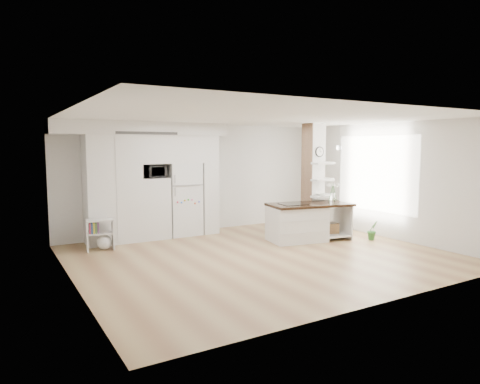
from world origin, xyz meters
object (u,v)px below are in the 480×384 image
object	(u,v)px
kitchen_island	(301,221)
bookshelf	(101,236)
floor_plant_a	(372,230)
refrigerator	(183,199)

from	to	relation	value
kitchen_island	bookshelf	world-z (taller)	kitchen_island
bookshelf	floor_plant_a	distance (m)	6.02
bookshelf	kitchen_island	bearing A→B (deg)	-11.03
refrigerator	bookshelf	xyz separation A→B (m)	(-2.08, -0.58, -0.59)
kitchen_island	floor_plant_a	distance (m)	1.67
refrigerator	kitchen_island	xyz separation A→B (m)	(2.06, -2.00, -0.43)
kitchen_island	bookshelf	xyz separation A→B (m)	(-4.14, 1.42, -0.16)
bookshelf	floor_plant_a	size ratio (longest dim) A/B	1.42
kitchen_island	bookshelf	size ratio (longest dim) A/B	3.14
refrigerator	kitchen_island	size ratio (longest dim) A/B	0.87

